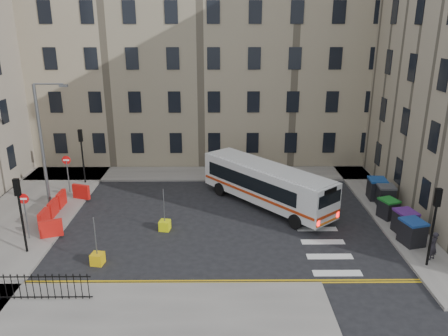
{
  "coord_description": "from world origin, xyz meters",
  "views": [
    {
      "loc": [
        -1.71,
        -24.59,
        11.72
      ],
      "look_at": [
        -1.51,
        1.34,
        3.0
      ],
      "focal_mm": 35.0,
      "sensor_mm": 36.0,
      "label": 1
    }
  ],
  "objects_px": {
    "streetlamp": "(42,145)",
    "wheelie_bin_c": "(388,208)",
    "wheelie_bin_d": "(385,195)",
    "bollard_yellow": "(165,225)",
    "bollard_chevron": "(98,259)",
    "bus": "(266,183)",
    "wheelie_bin_b": "(405,222)",
    "wheelie_bin_e": "(377,189)",
    "wheelie_bin_a": "(412,232)",
    "pedestrian": "(433,246)"
  },
  "relations": [
    {
      "from": "wheelie_bin_b",
      "to": "wheelie_bin_e",
      "type": "xyz_separation_m",
      "value": [
        0.11,
        5.1,
        0.05
      ]
    },
    {
      "from": "wheelie_bin_b",
      "to": "bollard_yellow",
      "type": "distance_m",
      "value": 13.9
    },
    {
      "from": "streetlamp",
      "to": "wheelie_bin_c",
      "type": "distance_m",
      "value": 22.02
    },
    {
      "from": "wheelie_bin_c",
      "to": "wheelie_bin_a",
      "type": "bearing_deg",
      "value": -109.48
    },
    {
      "from": "bollard_chevron",
      "to": "pedestrian",
      "type": "bearing_deg",
      "value": 0.31
    },
    {
      "from": "wheelie_bin_b",
      "to": "streetlamp",
      "type": "bearing_deg",
      "value": 157.87
    },
    {
      "from": "pedestrian",
      "to": "bollard_chevron",
      "type": "distance_m",
      "value": 17.05
    },
    {
      "from": "wheelie_bin_b",
      "to": "wheelie_bin_a",
      "type": "bearing_deg",
      "value": -107.75
    },
    {
      "from": "bus",
      "to": "wheelie_bin_a",
      "type": "relative_size",
      "value": 6.2
    },
    {
      "from": "pedestrian",
      "to": "bollard_yellow",
      "type": "height_order",
      "value": "pedestrian"
    },
    {
      "from": "wheelie_bin_d",
      "to": "bollard_yellow",
      "type": "distance_m",
      "value": 14.58
    },
    {
      "from": "bollard_yellow",
      "to": "bollard_chevron",
      "type": "height_order",
      "value": "same"
    },
    {
      "from": "bus",
      "to": "bollard_chevron",
      "type": "relative_size",
      "value": 15.32
    },
    {
      "from": "wheelie_bin_e",
      "to": "bollard_yellow",
      "type": "bearing_deg",
      "value": -158.21
    },
    {
      "from": "wheelie_bin_c",
      "to": "pedestrian",
      "type": "bearing_deg",
      "value": -105.85
    },
    {
      "from": "bus",
      "to": "pedestrian",
      "type": "height_order",
      "value": "bus"
    },
    {
      "from": "streetlamp",
      "to": "wheelie_bin_c",
      "type": "bearing_deg",
      "value": -5.11
    },
    {
      "from": "streetlamp",
      "to": "wheelie_bin_c",
      "type": "xyz_separation_m",
      "value": [
        21.64,
        -1.94,
        -3.57
      ]
    },
    {
      "from": "wheelie_bin_d",
      "to": "bollard_chevron",
      "type": "distance_m",
      "value": 18.56
    },
    {
      "from": "bus",
      "to": "wheelie_bin_b",
      "type": "height_order",
      "value": "bus"
    },
    {
      "from": "wheelie_bin_c",
      "to": "wheelie_bin_d",
      "type": "distance_m",
      "value": 2.06
    },
    {
      "from": "pedestrian",
      "to": "wheelie_bin_b",
      "type": "bearing_deg",
      "value": -119.64
    },
    {
      "from": "bus",
      "to": "wheelie_bin_a",
      "type": "bearing_deg",
      "value": -77.28
    },
    {
      "from": "streetlamp",
      "to": "wheelie_bin_e",
      "type": "xyz_separation_m",
      "value": [
        21.96,
        1.14,
        -3.46
      ]
    },
    {
      "from": "bollard_chevron",
      "to": "wheelie_bin_e",
      "type": "bearing_deg",
      "value": 25.8
    },
    {
      "from": "streetlamp",
      "to": "wheelie_bin_e",
      "type": "bearing_deg",
      "value": 2.97
    },
    {
      "from": "bollard_yellow",
      "to": "bollard_chevron",
      "type": "relative_size",
      "value": 1.0
    },
    {
      "from": "wheelie_bin_d",
      "to": "bollard_chevron",
      "type": "height_order",
      "value": "wheelie_bin_d"
    },
    {
      "from": "bollard_chevron",
      "to": "bollard_yellow",
      "type": "bearing_deg",
      "value": 52.22
    },
    {
      "from": "bollard_yellow",
      "to": "pedestrian",
      "type": "bearing_deg",
      "value": -14.76
    },
    {
      "from": "wheelie_bin_a",
      "to": "wheelie_bin_d",
      "type": "height_order",
      "value": "wheelie_bin_a"
    },
    {
      "from": "bus",
      "to": "bollard_yellow",
      "type": "distance_m",
      "value": 7.36
    },
    {
      "from": "bus",
      "to": "wheelie_bin_d",
      "type": "distance_m",
      "value": 7.93
    },
    {
      "from": "wheelie_bin_a",
      "to": "streetlamp",
      "type": "bearing_deg",
      "value": 152.03
    },
    {
      "from": "wheelie_bin_a",
      "to": "wheelie_bin_b",
      "type": "bearing_deg",
      "value": 69.84
    },
    {
      "from": "wheelie_bin_d",
      "to": "bollard_yellow",
      "type": "xyz_separation_m",
      "value": [
        -14.19,
        -3.29,
        -0.54
      ]
    },
    {
      "from": "wheelie_bin_a",
      "to": "wheelie_bin_b",
      "type": "distance_m",
      "value": 1.34
    },
    {
      "from": "bus",
      "to": "wheelie_bin_b",
      "type": "xyz_separation_m",
      "value": [
        7.57,
        -4.3,
        -0.76
      ]
    },
    {
      "from": "wheelie_bin_e",
      "to": "pedestrian",
      "type": "bearing_deg",
      "value": -84.88
    },
    {
      "from": "wheelie_bin_b",
      "to": "pedestrian",
      "type": "bearing_deg",
      "value": -97.71
    },
    {
      "from": "streetlamp",
      "to": "bollard_yellow",
      "type": "distance_m",
      "value": 9.5
    },
    {
      "from": "wheelie_bin_c",
      "to": "bus",
      "type": "bearing_deg",
      "value": 142.11
    },
    {
      "from": "streetlamp",
      "to": "bollard_yellow",
      "type": "xyz_separation_m",
      "value": [
        7.97,
        -3.24,
        -4.04
      ]
    },
    {
      "from": "bus",
      "to": "wheelie_bin_d",
      "type": "height_order",
      "value": "bus"
    },
    {
      "from": "bus",
      "to": "streetlamp",
      "type": "bearing_deg",
      "value": 141.23
    },
    {
      "from": "wheelie_bin_d",
      "to": "bollard_yellow",
      "type": "height_order",
      "value": "wheelie_bin_d"
    },
    {
      "from": "wheelie_bin_c",
      "to": "bollard_yellow",
      "type": "bearing_deg",
      "value": 164.75
    },
    {
      "from": "wheelie_bin_b",
      "to": "pedestrian",
      "type": "height_order",
      "value": "pedestrian"
    },
    {
      "from": "wheelie_bin_e",
      "to": "bollard_yellow",
      "type": "distance_m",
      "value": 14.67
    },
    {
      "from": "streetlamp",
      "to": "bollard_yellow",
      "type": "relative_size",
      "value": 13.57
    }
  ]
}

